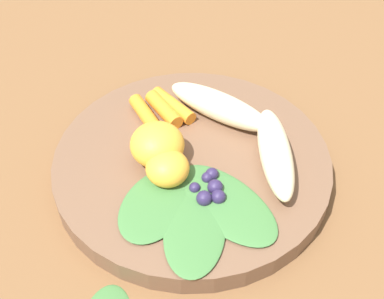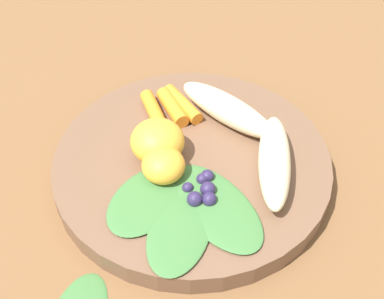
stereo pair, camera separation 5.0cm
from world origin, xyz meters
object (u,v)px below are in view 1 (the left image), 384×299
(banana_peeled_right, at_px, (275,152))
(orange_segment_near, at_px, (165,166))
(bowl, at_px, (192,164))
(banana_peeled_left, at_px, (219,106))

(banana_peeled_right, xyz_separation_m, orange_segment_near, (0.07, 0.08, 0.00))
(orange_segment_near, bearing_deg, bowl, -95.55)
(banana_peeled_left, distance_m, banana_peeled_right, 0.08)
(bowl, height_order, banana_peeled_left, banana_peeled_left)
(bowl, distance_m, banana_peeled_right, 0.08)
(banana_peeled_right, relative_size, orange_segment_near, 2.92)
(bowl, bearing_deg, orange_segment_near, 84.45)
(banana_peeled_right, distance_m, orange_segment_near, 0.11)
(bowl, bearing_deg, banana_peeled_right, -148.87)
(banana_peeled_right, bearing_deg, banana_peeled_left, 34.50)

